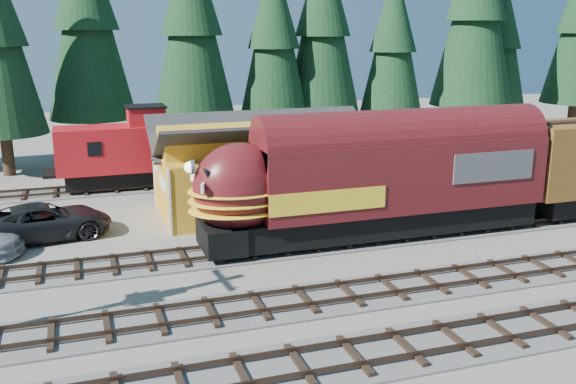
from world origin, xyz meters
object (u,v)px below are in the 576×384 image
object	(u,v)px
depot	(269,158)
locomotive	(366,184)
caboose	(134,151)
pickup_truck_a	(44,222)

from	to	relation	value
depot	locomotive	xyz separation A→B (m)	(2.82, -6.50, -0.20)
depot	caboose	distance (m)	10.08
depot	caboose	xyz separation A→B (m)	(-6.72, 7.50, -0.53)
caboose	pickup_truck_a	size ratio (longest dim) A/B	1.47
locomotive	pickup_truck_a	bearing A→B (deg)	161.14
caboose	pickup_truck_a	distance (m)	10.48
depot	locomotive	world-z (taller)	depot
caboose	pickup_truck_a	bearing A→B (deg)	-120.08
caboose	pickup_truck_a	xyz separation A→B (m)	(-5.19, -8.97, -1.55)
locomotive	pickup_truck_a	world-z (taller)	locomotive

